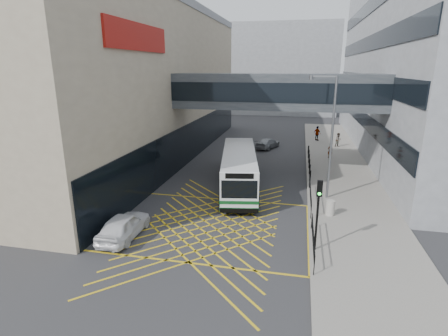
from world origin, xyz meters
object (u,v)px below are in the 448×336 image
Objects in this scene: traffic_light at (318,206)px; litter_bin at (330,208)px; car_dark at (236,160)px; pedestrian_a at (330,151)px; car_white at (124,225)px; pedestrian_c at (317,133)px; pedestrian_b at (338,140)px; car_silver at (268,143)px; street_lamp at (329,131)px; bus at (239,169)px.

litter_bin is (1.13, 5.02, -2.07)m from traffic_light.
car_dark is 10.68m from pedestrian_a.
pedestrian_c is (11.96, 30.32, 0.37)m from car_white.
pedestrian_c is at bearing -109.56° from pedestrian_a.
litter_bin is 0.59× the size of pedestrian_b.
street_lamp is (5.77, -16.21, 4.53)m from car_silver.
car_silver is 17.79m from street_lamp.
pedestrian_c is (-1.00, 9.26, 0.16)m from pedestrian_a.
street_lamp is (0.93, 8.35, 2.46)m from traffic_light.
car_white is 2.80× the size of pedestrian_b.
street_lamp is (7.92, -6.79, 4.39)m from car_dark.
car_silver is 1.06× the size of traffic_light.
bus is 6.14m from car_dark.
pedestrian_c is (8.18, 14.72, 0.32)m from car_dark.
traffic_light reaches higher than car_silver.
pedestrian_b is at bearing 51.82° from bus.
street_lamp is at bearing 132.97° from pedestrian_c.
car_silver is at bearing 84.93° from pedestrian_c.
bus reaches higher than pedestrian_c.
traffic_light is (5.71, -9.21, 1.04)m from bus.
car_dark is 0.57× the size of street_lamp.
car_white is 13.10m from litter_bin.
traffic_light is 0.45× the size of street_lamp.
street_lamp reaches higher than pedestrian_a.
traffic_light is (6.99, -15.14, 1.93)m from car_dark.
car_dark is 11.32m from street_lamp.
street_lamp is 4.64× the size of pedestrian_c.
car_white reaches higher than car_silver.
traffic_light reaches higher than car_dark.
car_dark is at bearing 5.01° from pedestrian_a.
bus is 21.78m from pedestrian_c.
street_lamp reaches higher than pedestrian_b.
bus is at bearing 29.57° from pedestrian_a.
pedestrian_a reaches higher than car_dark.
traffic_light is at bearing 120.86° from car_silver.
pedestrian_c reaches higher than litter_bin.
pedestrian_a reaches higher than car_silver.
pedestrian_a is 0.95× the size of pedestrian_b.
car_silver is 8.04m from pedestrian_c.
litter_bin is at bearing -134.71° from pedestrian_b.
street_lamp is at bearing -143.57° from car_white.
bus is 2.28× the size of car_dark.
pedestrian_c is at bearing -112.08° from car_white.
traffic_light is 2.50× the size of pedestrian_a.
pedestrian_c is (1.19, 29.86, -1.61)m from traffic_light.
traffic_light is at bearing 58.23° from pedestrian_a.
car_dark is 16.79m from traffic_light.
bus reaches higher than pedestrian_b.
traffic_light is 20.79m from pedestrian_a.
street_lamp is (11.70, 8.81, 4.44)m from car_white.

